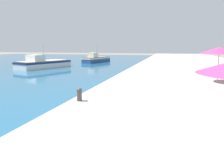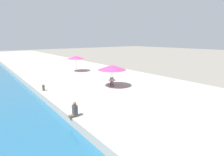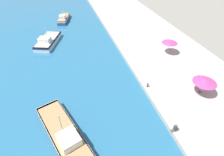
{
  "view_description": "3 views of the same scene",
  "coord_description": "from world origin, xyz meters",
  "px_view_note": "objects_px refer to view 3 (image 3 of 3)",
  "views": [
    {
      "loc": [
        4.71,
        5.91,
        3.28
      ],
      "look_at": [
        1.5,
        17.93,
        1.44
      ],
      "focal_mm": 35.0,
      "sensor_mm": 36.0,
      "label": 1
    },
    {
      "loc": [
        -4.51,
        -2.28,
        5.8
      ],
      "look_at": [
        6.9,
        12.29,
        1.64
      ],
      "focal_mm": 28.0,
      "sensor_mm": 36.0,
      "label": 2
    },
    {
      "loc": [
        -9.39,
        -1.18,
        17.14
      ],
      "look_at": [
        -4.0,
        18.0,
        1.24
      ],
      "focal_mm": 28.0,
      "sensor_mm": 36.0,
      "label": 3
    }
  ],
  "objects_px": {
    "fishing_boat_near": "(64,134)",
    "mooring_bollard": "(148,85)",
    "fishing_boat_far": "(64,19)",
    "fishing_boat_mid": "(48,41)",
    "person_at_quay": "(175,128)",
    "cafe_umbrella_pink": "(205,81)",
    "cafe_table": "(201,89)",
    "cafe_umbrella_white": "(170,42)",
    "cafe_chair_left": "(201,87)"
  },
  "relations": [
    {
      "from": "fishing_boat_near",
      "to": "mooring_bollard",
      "type": "distance_m",
      "value": 12.84
    },
    {
      "from": "fishing_boat_near",
      "to": "fishing_boat_far",
      "type": "distance_m",
      "value": 35.58
    },
    {
      "from": "fishing_boat_mid",
      "to": "person_at_quay",
      "type": "height_order",
      "value": "fishing_boat_mid"
    },
    {
      "from": "cafe_umbrella_pink",
      "to": "cafe_table",
      "type": "xyz_separation_m",
      "value": [
        0.13,
        0.15,
        -1.64
      ]
    },
    {
      "from": "fishing_boat_far",
      "to": "mooring_bollard",
      "type": "xyz_separation_m",
      "value": [
        9.79,
        -30.83,
        0.27
      ]
    },
    {
      "from": "fishing_boat_mid",
      "to": "cafe_table",
      "type": "distance_m",
      "value": 29.59
    },
    {
      "from": "cafe_umbrella_white",
      "to": "mooring_bollard",
      "type": "relative_size",
      "value": 4.19
    },
    {
      "from": "fishing_boat_near",
      "to": "cafe_umbrella_pink",
      "type": "xyz_separation_m",
      "value": [
        18.33,
        1.52,
        2.07
      ]
    },
    {
      "from": "fishing_boat_mid",
      "to": "cafe_table",
      "type": "height_order",
      "value": "fishing_boat_mid"
    },
    {
      "from": "cafe_umbrella_pink",
      "to": "cafe_umbrella_white",
      "type": "xyz_separation_m",
      "value": [
        1.18,
        10.84,
        0.12
      ]
    },
    {
      "from": "fishing_boat_far",
      "to": "cafe_umbrella_pink",
      "type": "xyz_separation_m",
      "value": [
        16.17,
        -33.99,
        2.1
      ]
    },
    {
      "from": "fishing_boat_mid",
      "to": "cafe_table",
      "type": "bearing_deg",
      "value": -26.92
    },
    {
      "from": "fishing_boat_far",
      "to": "person_at_quay",
      "type": "relative_size",
      "value": 6.93
    },
    {
      "from": "fishing_boat_far",
      "to": "cafe_chair_left",
      "type": "relative_size",
      "value": 8.0
    },
    {
      "from": "fishing_boat_near",
      "to": "cafe_umbrella_pink",
      "type": "distance_m",
      "value": 18.51
    },
    {
      "from": "cafe_table",
      "to": "person_at_quay",
      "type": "distance_m",
      "value": 8.13
    },
    {
      "from": "cafe_chair_left",
      "to": "mooring_bollard",
      "type": "distance_m",
      "value": 7.33
    },
    {
      "from": "cafe_umbrella_white",
      "to": "fishing_boat_near",
      "type": "bearing_deg",
      "value": -147.64
    },
    {
      "from": "fishing_boat_mid",
      "to": "mooring_bollard",
      "type": "relative_size",
      "value": 13.02
    },
    {
      "from": "fishing_boat_near",
      "to": "mooring_bollard",
      "type": "height_order",
      "value": "fishing_boat_near"
    },
    {
      "from": "cafe_umbrella_white",
      "to": "fishing_boat_far",
      "type": "bearing_deg",
      "value": 126.84
    },
    {
      "from": "fishing_boat_mid",
      "to": "cafe_chair_left",
      "type": "relative_size",
      "value": 9.36
    },
    {
      "from": "cafe_table",
      "to": "person_at_quay",
      "type": "height_order",
      "value": "person_at_quay"
    },
    {
      "from": "cafe_umbrella_white",
      "to": "cafe_table",
      "type": "distance_m",
      "value": 10.88
    },
    {
      "from": "fishing_boat_far",
      "to": "mooring_bollard",
      "type": "distance_m",
      "value": 32.35
    },
    {
      "from": "cafe_umbrella_pink",
      "to": "mooring_bollard",
      "type": "bearing_deg",
      "value": 153.61
    },
    {
      "from": "fishing_boat_mid",
      "to": "person_at_quay",
      "type": "xyz_separation_m",
      "value": [
        13.48,
        -26.08,
        0.37
      ]
    },
    {
      "from": "person_at_quay",
      "to": "fishing_boat_mid",
      "type": "bearing_deg",
      "value": 117.34
    },
    {
      "from": "cafe_umbrella_white",
      "to": "mooring_bollard",
      "type": "distance_m",
      "value": 10.95
    },
    {
      "from": "mooring_bollard",
      "to": "cafe_umbrella_white",
      "type": "bearing_deg",
      "value": 45.45
    },
    {
      "from": "fishing_boat_near",
      "to": "fishing_boat_mid",
      "type": "height_order",
      "value": "fishing_boat_near"
    },
    {
      "from": "fishing_boat_mid",
      "to": "person_at_quay",
      "type": "bearing_deg",
      "value": -42.76
    },
    {
      "from": "cafe_table",
      "to": "person_at_quay",
      "type": "bearing_deg",
      "value": -146.36
    },
    {
      "from": "fishing_boat_mid",
      "to": "cafe_umbrella_white",
      "type": "relative_size",
      "value": 3.1
    },
    {
      "from": "fishing_boat_far",
      "to": "cafe_umbrella_white",
      "type": "xyz_separation_m",
      "value": [
        17.35,
        -23.15,
        2.21
      ]
    },
    {
      "from": "fishing_boat_near",
      "to": "fishing_boat_far",
      "type": "height_order",
      "value": "fishing_boat_near"
    },
    {
      "from": "fishing_boat_near",
      "to": "cafe_umbrella_white",
      "type": "xyz_separation_m",
      "value": [
        19.51,
        12.36,
        2.19
      ]
    },
    {
      "from": "fishing_boat_near",
      "to": "cafe_umbrella_pink",
      "type": "relative_size",
      "value": 3.33
    },
    {
      "from": "cafe_chair_left",
      "to": "person_at_quay",
      "type": "bearing_deg",
      "value": -109.38
    },
    {
      "from": "fishing_boat_far",
      "to": "mooring_bollard",
      "type": "bearing_deg",
      "value": -57.08
    },
    {
      "from": "cafe_chair_left",
      "to": "cafe_umbrella_pink",
      "type": "bearing_deg",
      "value": -91.06
    },
    {
      "from": "fishing_boat_mid",
      "to": "cafe_umbrella_pink",
      "type": "height_order",
      "value": "fishing_boat_mid"
    },
    {
      "from": "cafe_umbrella_pink",
      "to": "cafe_chair_left",
      "type": "relative_size",
      "value": 3.33
    },
    {
      "from": "fishing_boat_far",
      "to": "cafe_chair_left",
      "type": "xyz_separation_m",
      "value": [
        16.71,
        -33.25,
        0.25
      ]
    },
    {
      "from": "cafe_umbrella_pink",
      "to": "cafe_table",
      "type": "bearing_deg",
      "value": 49.77
    },
    {
      "from": "cafe_chair_left",
      "to": "mooring_bollard",
      "type": "xyz_separation_m",
      "value": [
        -6.92,
        2.42,
        0.02
      ]
    },
    {
      "from": "fishing_boat_mid",
      "to": "fishing_boat_near",
      "type": "bearing_deg",
      "value": -65.7
    },
    {
      "from": "cafe_umbrella_white",
      "to": "cafe_table",
      "type": "bearing_deg",
      "value": -95.63
    },
    {
      "from": "fishing_boat_mid",
      "to": "cafe_table",
      "type": "relative_size",
      "value": 10.65
    },
    {
      "from": "cafe_umbrella_pink",
      "to": "mooring_bollard",
      "type": "distance_m",
      "value": 7.35
    }
  ]
}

